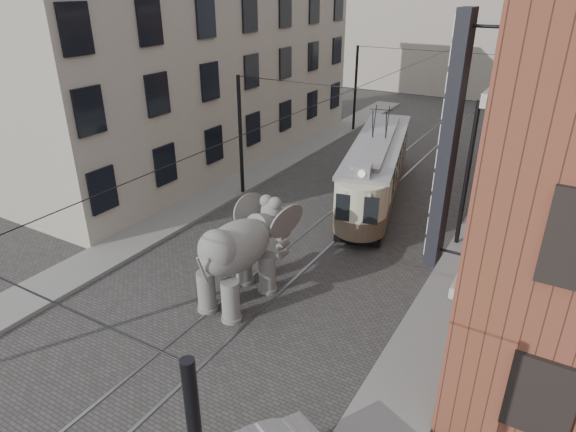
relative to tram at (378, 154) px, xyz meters
The scene contains 9 objects.
ground 9.51m from the tram, 92.02° to the right, with size 120.00×120.00×0.00m, color #3F3C3A.
tram_rails 9.51m from the tram, 92.02° to the right, with size 1.54×80.00×0.02m, color slate, non-canonical shape.
sidewalk_right 11.06m from the tram, 58.45° to the right, with size 2.00×60.00×0.15m, color slate.
sidewalk_left 11.69m from the tram, 126.45° to the right, with size 2.00×60.00×0.15m, color slate.
stucco_building 11.68m from the tram, behind, with size 7.00×24.00×10.00m, color gray.
distant_block 31.13m from the tram, 90.61° to the left, with size 28.00×10.00×14.00m, color gray.
catenary 4.34m from the tram, 97.07° to the right, with size 11.00×30.20×6.00m, color black, non-canonical shape.
tram is the anchor object (origin of this frame).
elephant 11.06m from the tram, 93.19° to the right, with size 2.86×5.19×3.18m, color #5C5A55, non-canonical shape.
Camera 1 is at (8.42, -13.21, 9.87)m, focal length 31.02 mm.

